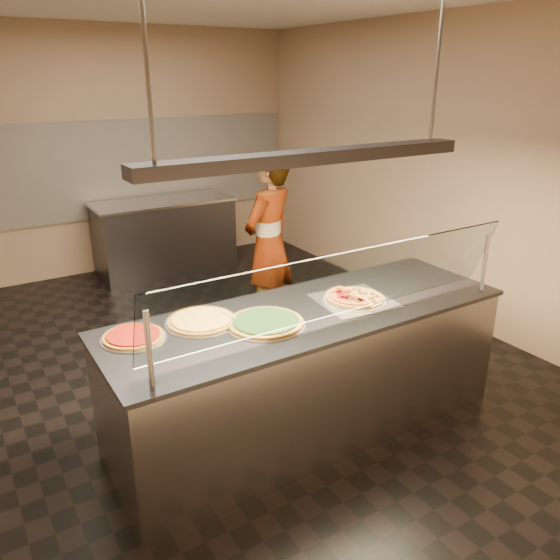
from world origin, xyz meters
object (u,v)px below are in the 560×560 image
sneeze_guard (343,285)px  half_pizza_pepperoni (343,299)px  pizza_cheese (201,320)px  pizza_spatula (238,316)px  half_pizza_sausage (366,294)px  prep_table (165,236)px  heat_lamp_housing (313,157)px  pizza_spinach (265,322)px  worker (269,244)px  serving_counter (308,370)px  perforated_tray (354,300)px  pizza_tomato (133,336)px

sneeze_guard → half_pizza_pepperoni: sneeze_guard is taller
pizza_cheese → pizza_spatula: (0.22, -0.09, 0.01)m
half_pizza_sausage → prep_table: (-0.08, 3.84, -0.49)m
heat_lamp_housing → pizza_spinach: bearing=-174.1°
half_pizza_sausage → worker: size_ratio=0.24×
worker → serving_counter: bearing=42.9°
serving_counter → worker: (0.63, 1.59, 0.42)m
half_pizza_pepperoni → half_pizza_sausage: (0.20, -0.00, -0.01)m
half_pizza_sausage → worker: (0.17, 1.63, -0.07)m
half_pizza_sausage → pizza_spinach: (-0.83, -0.00, -0.01)m
serving_counter → perforated_tray: size_ratio=5.15×
pizza_tomato → heat_lamp_housing: (1.14, -0.22, 1.01)m
half_pizza_pepperoni → prep_table: bearing=88.2°
pizza_spinach → worker: (1.00, 1.63, -0.06)m
pizza_cheese → pizza_spinach: bearing=-37.0°
sneeze_guard → perforated_tray: bearing=41.0°
pizza_spatula → prep_table: bearing=76.8°
prep_table → half_pizza_sausage: bearing=-88.8°
serving_counter → heat_lamp_housing: heat_lamp_housing is taller
serving_counter → pizza_cheese: (-0.70, 0.21, 0.48)m
sneeze_guard → pizza_spatula: 0.72m
half_pizza_sausage → pizza_cheese: (-1.16, 0.25, -0.01)m
pizza_cheese → heat_lamp_housing: 1.24m
pizza_cheese → heat_lamp_housing: (0.70, -0.21, 1.01)m
pizza_spatula → heat_lamp_housing: size_ratio=0.10×
serving_counter → worker: worker is taller
prep_table → heat_lamp_housing: 4.10m
pizza_cheese → worker: size_ratio=0.26×
half_pizza_sausage → heat_lamp_housing: size_ratio=0.19×
pizza_tomato → worker: size_ratio=0.22×
half_pizza_sausage → heat_lamp_housing: (-0.46, 0.04, 0.99)m
half_pizza_pepperoni → heat_lamp_housing: 1.02m
pizza_spatula → worker: worker is taller
half_pizza_sausage → pizza_spinach: half_pizza_sausage is taller
sneeze_guard → heat_lamp_housing: bearing=90.0°
pizza_tomato → heat_lamp_housing: 1.54m
half_pizza_pepperoni → pizza_cheese: bearing=165.8°
serving_counter → sneeze_guard: sneeze_guard is taller
half_pizza_pepperoni → worker: 1.67m
sneeze_guard → pizza_cheese: size_ratio=5.54×
sneeze_guard → half_pizza_sausage: bearing=33.8°
prep_table → worker: (0.25, -2.21, 0.42)m
sneeze_guard → pizza_spinach: 0.55m
pizza_spinach → pizza_spatula: size_ratio=2.29×
serving_counter → half_pizza_sausage: 0.67m
pizza_spatula → half_pizza_sausage: bearing=-9.3°
perforated_tray → half_pizza_sausage: 0.10m
prep_table → worker: bearing=-83.6°
pizza_spatula → pizza_tomato: bearing=171.6°
pizza_spinach → pizza_tomato: size_ratio=1.31×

